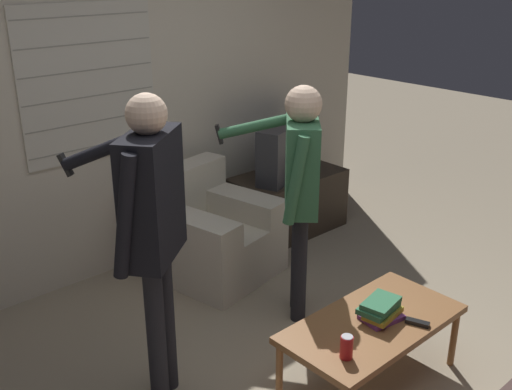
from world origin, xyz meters
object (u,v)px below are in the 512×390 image
(coffee_table, at_px, (373,327))
(book_stack, at_px, (381,310))
(tv, at_px, (289,148))
(soda_can, at_px, (347,347))
(person_right_standing, at_px, (300,176))
(spare_remote, at_px, (417,323))
(armchair_beige, at_px, (209,233))
(person_left_standing, at_px, (151,217))

(coffee_table, height_order, book_stack, book_stack)
(tv, distance_m, soda_can, 2.44)
(person_right_standing, bearing_deg, coffee_table, -150.69)
(coffee_table, distance_m, spare_remote, 0.24)
(armchair_beige, xyz_separation_m, soda_can, (-0.51, -1.78, 0.15))
(armchair_beige, distance_m, soda_can, 1.85)
(person_right_standing, bearing_deg, spare_remote, -139.33)
(person_left_standing, xyz_separation_m, spare_remote, (1.09, -0.89, -0.66))
(book_stack, relative_size, spare_remote, 1.93)
(coffee_table, xyz_separation_m, soda_can, (-0.37, -0.11, 0.10))
(person_left_standing, height_order, book_stack, person_left_standing)
(soda_can, height_order, spare_remote, soda_can)
(person_right_standing, distance_m, spare_remote, 1.14)
(armchair_beige, height_order, person_right_standing, person_right_standing)
(armchair_beige, distance_m, person_right_standing, 1.11)
(armchair_beige, xyz_separation_m, person_left_standing, (-1.09, -0.96, 0.77))
(tv, distance_m, book_stack, 2.13)
(coffee_table, bearing_deg, soda_can, -163.15)
(coffee_table, height_order, tv, tv)
(coffee_table, height_order, person_left_standing, person_left_standing)
(tv, bearing_deg, coffee_table, 37.47)
(person_right_standing, height_order, soda_can, person_right_standing)
(tv, height_order, spare_remote, tv)
(person_right_standing, xyz_separation_m, book_stack, (-0.17, -0.80, -0.54))
(tv, distance_m, spare_remote, 2.23)
(person_left_standing, bearing_deg, person_right_standing, -33.29)
(soda_can, bearing_deg, tv, 52.02)
(person_left_standing, bearing_deg, armchair_beige, 3.86)
(armchair_beige, bearing_deg, soda_can, 63.29)
(coffee_table, bearing_deg, book_stack, -17.29)
(coffee_table, bearing_deg, tv, 57.99)
(armchair_beige, height_order, spare_remote, armchair_beige)
(tv, height_order, person_right_standing, person_right_standing)
(armchair_beige, bearing_deg, person_left_standing, 30.77)
(armchair_beige, relative_size, person_right_standing, 0.61)
(coffee_table, xyz_separation_m, book_stack, (0.04, -0.01, 0.10))
(soda_can, bearing_deg, book_stack, 13.33)
(spare_remote, bearing_deg, armchair_beige, 69.14)
(armchair_beige, height_order, coffee_table, armchair_beige)
(coffee_table, xyz_separation_m, spare_remote, (0.15, -0.19, 0.05))
(armchair_beige, xyz_separation_m, coffee_table, (-0.15, -1.66, 0.05))
(coffee_table, height_order, person_right_standing, person_right_standing)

